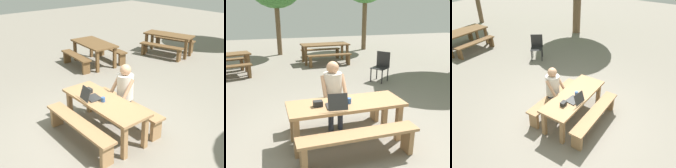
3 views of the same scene
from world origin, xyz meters
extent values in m
plane|color=gray|center=(0.00, 0.00, 0.00)|extent=(30.00, 30.00, 0.00)
cube|color=#9E754C|center=(0.00, 0.00, 0.68)|extent=(1.92, 0.70, 0.05)
cube|color=#9E754C|center=(-0.86, -0.25, 0.33)|extent=(0.09, 0.09, 0.65)
cube|color=#9E754C|center=(0.86, -0.25, 0.33)|extent=(0.09, 0.09, 0.65)
cube|color=#9E754C|center=(-0.86, 0.25, 0.33)|extent=(0.09, 0.09, 0.65)
cube|color=#9E754C|center=(0.86, 0.25, 0.33)|extent=(0.09, 0.09, 0.65)
cube|color=#9E754C|center=(0.00, -0.59, 0.44)|extent=(1.84, 0.30, 0.05)
cube|color=#9E754C|center=(-0.82, -0.59, 0.21)|extent=(0.08, 0.24, 0.41)
cube|color=#9E754C|center=(0.82, -0.59, 0.21)|extent=(0.08, 0.24, 0.41)
cube|color=#9E754C|center=(0.00, 0.59, 0.44)|extent=(1.84, 0.30, 0.05)
cube|color=#9E754C|center=(-0.82, 0.59, 0.21)|extent=(0.08, 0.24, 0.41)
cube|color=#9E754C|center=(0.82, 0.59, 0.21)|extent=(0.08, 0.24, 0.41)
cube|color=#2D2D2D|center=(-0.20, -0.10, 0.71)|extent=(0.33, 0.29, 0.02)
cube|color=#2D2D2D|center=(-0.22, -0.27, 0.84)|extent=(0.31, 0.13, 0.25)
cube|color=black|center=(-0.22, -0.26, 0.84)|extent=(0.28, 0.11, 0.22)
cube|color=black|center=(-0.47, -0.01, 0.75)|extent=(0.14, 0.10, 0.09)
cylinder|color=#335693|center=(0.03, -0.04, 0.75)|extent=(0.08, 0.08, 0.09)
cylinder|color=#333847|center=(-0.15, 0.41, 0.23)|extent=(0.10, 0.10, 0.46)
cylinder|color=#333847|center=(0.03, 0.41, 0.23)|extent=(0.10, 0.10, 0.46)
cube|color=#333847|center=(-0.06, 0.50, 0.50)|extent=(0.28, 0.28, 0.12)
cylinder|color=silver|center=(-0.06, 0.59, 0.80)|extent=(0.34, 0.34, 0.52)
cylinder|color=tan|center=(-0.25, 0.49, 0.82)|extent=(0.07, 0.32, 0.41)
cylinder|color=tan|center=(0.13, 0.49, 0.82)|extent=(0.07, 0.32, 0.41)
sphere|color=tan|center=(-0.06, 0.59, 1.16)|extent=(0.23, 0.23, 0.23)
cube|color=#262626|center=(2.11, 2.97, 0.43)|extent=(0.61, 0.61, 0.02)
cube|color=#262626|center=(2.28, 3.09, 0.67)|extent=(0.27, 0.37, 0.46)
cylinder|color=#262626|center=(1.85, 3.01, 0.21)|extent=(0.04, 0.04, 0.42)
cylinder|color=#262626|center=(2.07, 2.70, 0.21)|extent=(0.04, 0.04, 0.42)
cylinder|color=#262626|center=(2.15, 3.23, 0.21)|extent=(0.04, 0.04, 0.42)
cylinder|color=#262626|center=(2.38, 2.92, 0.21)|extent=(0.04, 0.04, 0.42)
cube|color=brown|center=(-1.76, 4.98, 0.35)|extent=(0.11, 0.11, 0.69)
cube|color=brown|center=(-1.88, 5.42, 0.35)|extent=(0.11, 0.11, 0.69)
cube|color=brown|center=(-1.76, 4.63, 0.21)|extent=(0.14, 0.25, 0.41)
cube|color=brown|center=(-2.05, 5.73, 0.21)|extent=(0.14, 0.25, 0.41)
cube|color=brown|center=(1.18, 6.11, 0.75)|extent=(1.95, 0.88, 0.05)
cube|color=brown|center=(0.32, 5.77, 0.36)|extent=(0.09, 0.09, 0.72)
cube|color=brown|center=(2.05, 5.81, 0.36)|extent=(0.09, 0.09, 0.72)
cube|color=brown|center=(0.31, 6.41, 0.36)|extent=(0.09, 0.09, 0.72)
cube|color=brown|center=(2.03, 6.45, 0.36)|extent=(0.09, 0.09, 0.72)
cube|color=brown|center=(1.20, 5.41, 0.43)|extent=(1.74, 0.34, 0.05)
cube|color=brown|center=(0.43, 5.39, 0.20)|extent=(0.09, 0.24, 0.41)
cube|color=brown|center=(1.96, 5.43, 0.20)|extent=(0.09, 0.24, 0.41)
cube|color=brown|center=(1.16, 6.81, 0.43)|extent=(1.74, 0.34, 0.05)
cube|color=brown|center=(0.39, 6.79, 0.20)|extent=(0.09, 0.24, 0.41)
cube|color=brown|center=(1.93, 6.83, 0.20)|extent=(0.09, 0.24, 0.41)
cylinder|color=brown|center=(-0.50, 8.42, 1.34)|extent=(0.22, 0.22, 2.69)
cylinder|color=brown|center=(4.02, 8.71, 1.45)|extent=(0.24, 0.24, 2.90)
camera|label=1|loc=(3.70, -2.88, 3.10)|focal=44.36mm
camera|label=2|loc=(-1.20, -3.43, 2.19)|focal=38.27mm
camera|label=3|loc=(-3.66, -2.19, 3.71)|focal=34.98mm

